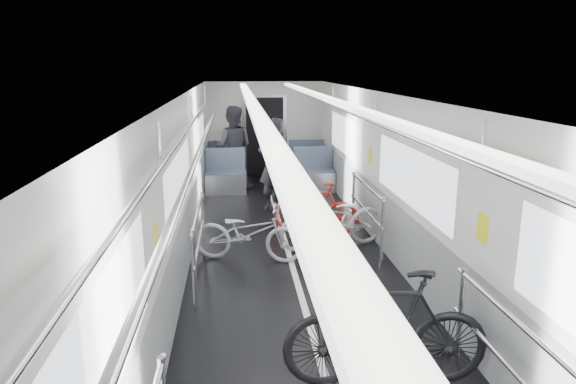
% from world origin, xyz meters
% --- Properties ---
extents(car_shell, '(3.02, 14.01, 2.41)m').
position_xyz_m(car_shell, '(0.00, 1.78, 1.13)').
color(car_shell, black).
rests_on(car_shell, ground).
extents(bike_left_far, '(1.71, 0.96, 0.85)m').
position_xyz_m(bike_left_far, '(-0.62, 0.86, 0.43)').
color(bike_left_far, '#B2B2B7').
rests_on(bike_left_far, floor).
extents(bike_right_near, '(1.86, 0.63, 1.10)m').
position_xyz_m(bike_right_near, '(0.51, -2.31, 0.55)').
color(bike_right_near, black).
rests_on(bike_right_near, floor).
extents(bike_right_mid, '(1.88, 1.04, 0.93)m').
position_xyz_m(bike_right_mid, '(0.73, 1.26, 0.47)').
color(bike_right_mid, '#B7B6BB').
rests_on(bike_right_mid, floor).
extents(bike_right_far, '(1.54, 0.85, 0.89)m').
position_xyz_m(bike_right_far, '(0.56, 2.04, 0.45)').
color(bike_right_far, red).
rests_on(bike_right_far, floor).
extents(bike_aisle, '(0.73, 1.75, 0.90)m').
position_xyz_m(bike_aisle, '(0.07, 3.52, 0.45)').
color(bike_aisle, black).
rests_on(bike_aisle, floor).
extents(person_standing, '(0.76, 0.61, 1.82)m').
position_xyz_m(person_standing, '(-0.01, 3.62, 0.91)').
color(person_standing, black).
rests_on(person_standing, floor).
extents(person_seated, '(1.04, 0.87, 1.90)m').
position_xyz_m(person_seated, '(-0.83, 5.57, 0.95)').
color(person_seated, '#2B2A32').
rests_on(person_seated, floor).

